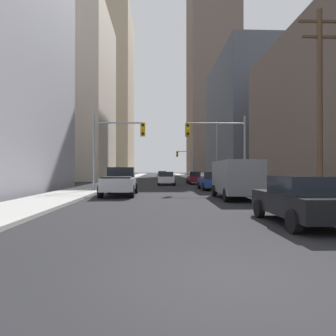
{
  "coord_description": "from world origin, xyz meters",
  "views": [
    {
      "loc": [
        -1.07,
        -4.38,
        1.7
      ],
      "look_at": [
        0.0,
        23.13,
        1.9
      ],
      "focal_mm": 31.68,
      "sensor_mm": 36.0,
      "label": 1
    }
  ],
  "objects_px": {
    "pickup_truck_silver": "(120,181)",
    "sedan_black": "(301,200)",
    "cargo_van_grey": "(236,177)",
    "sedan_maroon": "(196,178)",
    "traffic_signal_near_left": "(116,140)",
    "sedan_blue": "(211,181)",
    "traffic_signal_near_right": "(219,140)",
    "sedan_green": "(162,175)",
    "traffic_signal_far_right": "(185,158)",
    "sedan_white": "(166,178)"
  },
  "relations": [
    {
      "from": "sedan_maroon",
      "to": "sedan_green",
      "type": "relative_size",
      "value": 0.99
    },
    {
      "from": "sedan_black",
      "to": "pickup_truck_silver",
      "type": "bearing_deg",
      "value": 122.41
    },
    {
      "from": "traffic_signal_near_left",
      "to": "traffic_signal_far_right",
      "type": "distance_m",
      "value": 36.0
    },
    {
      "from": "sedan_black",
      "to": "sedan_blue",
      "type": "distance_m",
      "value": 16.3
    },
    {
      "from": "pickup_truck_silver",
      "to": "traffic_signal_near_right",
      "type": "distance_m",
      "value": 8.57
    },
    {
      "from": "sedan_black",
      "to": "sedan_blue",
      "type": "relative_size",
      "value": 1.0
    },
    {
      "from": "pickup_truck_silver",
      "to": "sedan_blue",
      "type": "bearing_deg",
      "value": 36.06
    },
    {
      "from": "pickup_truck_silver",
      "to": "cargo_van_grey",
      "type": "height_order",
      "value": "cargo_van_grey"
    },
    {
      "from": "sedan_blue",
      "to": "traffic_signal_far_right",
      "type": "relative_size",
      "value": 0.7
    },
    {
      "from": "cargo_van_grey",
      "to": "sedan_black",
      "type": "bearing_deg",
      "value": -91.05
    },
    {
      "from": "sedan_black",
      "to": "sedan_green",
      "type": "xyz_separation_m",
      "value": [
        -3.37,
        50.1,
        0.0
      ]
    },
    {
      "from": "pickup_truck_silver",
      "to": "traffic_signal_near_right",
      "type": "height_order",
      "value": "traffic_signal_near_right"
    },
    {
      "from": "sedan_white",
      "to": "sedan_green",
      "type": "bearing_deg",
      "value": 89.86
    },
    {
      "from": "sedan_white",
      "to": "cargo_van_grey",
      "type": "bearing_deg",
      "value": -77.77
    },
    {
      "from": "sedan_white",
      "to": "traffic_signal_near_right",
      "type": "distance_m",
      "value": 11.91
    },
    {
      "from": "cargo_van_grey",
      "to": "sedan_black",
      "type": "distance_m",
      "value": 8.31
    },
    {
      "from": "sedan_white",
      "to": "sedan_maroon",
      "type": "xyz_separation_m",
      "value": [
        3.64,
        1.76,
        0.0
      ]
    },
    {
      "from": "sedan_maroon",
      "to": "sedan_green",
      "type": "height_order",
      "value": "same"
    },
    {
      "from": "sedan_black",
      "to": "traffic_signal_far_right",
      "type": "distance_m",
      "value": 49.1
    },
    {
      "from": "sedan_black",
      "to": "sedan_green",
      "type": "relative_size",
      "value": 0.99
    },
    {
      "from": "sedan_green",
      "to": "sedan_white",
      "type": "bearing_deg",
      "value": -90.14
    },
    {
      "from": "traffic_signal_near_left",
      "to": "sedan_blue",
      "type": "bearing_deg",
      "value": 15.86
    },
    {
      "from": "traffic_signal_near_right",
      "to": "traffic_signal_far_right",
      "type": "bearing_deg",
      "value": 88.77
    },
    {
      "from": "sedan_maroon",
      "to": "cargo_van_grey",
      "type": "bearing_deg",
      "value": -90.16
    },
    {
      "from": "sedan_black",
      "to": "sedan_green",
      "type": "height_order",
      "value": "same"
    },
    {
      "from": "sedan_maroon",
      "to": "pickup_truck_silver",
      "type": "bearing_deg",
      "value": -114.88
    },
    {
      "from": "sedan_blue",
      "to": "traffic_signal_near_right",
      "type": "bearing_deg",
      "value": -85.39
    },
    {
      "from": "sedan_white",
      "to": "sedan_green",
      "type": "xyz_separation_m",
      "value": [
        0.06,
        25.23,
        0.0
      ]
    },
    {
      "from": "traffic_signal_near_left",
      "to": "traffic_signal_far_right",
      "type": "bearing_deg",
      "value": 75.88
    },
    {
      "from": "sedan_green",
      "to": "traffic_signal_far_right",
      "type": "relative_size",
      "value": 0.71
    },
    {
      "from": "pickup_truck_silver",
      "to": "cargo_van_grey",
      "type": "distance_m",
      "value": 7.69
    },
    {
      "from": "sedan_green",
      "to": "traffic_signal_far_right",
      "type": "distance_m",
      "value": 5.65
    },
    {
      "from": "pickup_truck_silver",
      "to": "traffic_signal_far_right",
      "type": "bearing_deg",
      "value": 77.9
    },
    {
      "from": "sedan_blue",
      "to": "traffic_signal_far_right",
      "type": "bearing_deg",
      "value": 88.37
    },
    {
      "from": "sedan_blue",
      "to": "traffic_signal_far_right",
      "type": "height_order",
      "value": "traffic_signal_far_right"
    },
    {
      "from": "traffic_signal_near_right",
      "to": "pickup_truck_silver",
      "type": "bearing_deg",
      "value": -157.78
    },
    {
      "from": "sedan_black",
      "to": "cargo_van_grey",
      "type": "bearing_deg",
      "value": 88.95
    },
    {
      "from": "sedan_green",
      "to": "traffic_signal_near_left",
      "type": "relative_size",
      "value": 0.71
    },
    {
      "from": "cargo_van_grey",
      "to": "traffic_signal_near_left",
      "type": "bearing_deg",
      "value": 143.56
    },
    {
      "from": "cargo_van_grey",
      "to": "traffic_signal_near_right",
      "type": "height_order",
      "value": "traffic_signal_near_right"
    },
    {
      "from": "sedan_green",
      "to": "traffic_signal_near_left",
      "type": "distance_m",
      "value": 36.43
    },
    {
      "from": "sedan_blue",
      "to": "sedan_maroon",
      "type": "bearing_deg",
      "value": 89.87
    },
    {
      "from": "traffic_signal_near_left",
      "to": "cargo_van_grey",
      "type": "bearing_deg",
      "value": -36.44
    },
    {
      "from": "pickup_truck_silver",
      "to": "traffic_signal_near_left",
      "type": "xyz_separation_m",
      "value": [
        -0.65,
        3.01,
        3.12
      ]
    },
    {
      "from": "cargo_van_grey",
      "to": "traffic_signal_near_right",
      "type": "xyz_separation_m",
      "value": [
        0.21,
        5.77,
        2.8
      ]
    },
    {
      "from": "traffic_signal_near_left",
      "to": "traffic_signal_far_right",
      "type": "height_order",
      "value": "same"
    },
    {
      "from": "pickup_truck_silver",
      "to": "sedan_black",
      "type": "relative_size",
      "value": 1.3
    },
    {
      "from": "sedan_green",
      "to": "traffic_signal_near_left",
      "type": "xyz_separation_m",
      "value": [
        -4.29,
        -36.03,
        3.28
      ]
    },
    {
      "from": "cargo_van_grey",
      "to": "sedan_green",
      "type": "distance_m",
      "value": 41.95
    },
    {
      "from": "pickup_truck_silver",
      "to": "sedan_green",
      "type": "height_order",
      "value": "pickup_truck_silver"
    }
  ]
}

